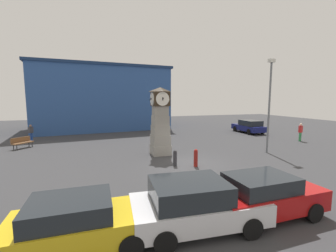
% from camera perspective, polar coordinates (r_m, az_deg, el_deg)
% --- Properties ---
extents(ground_plane, '(71.64, 71.64, 0.00)m').
position_cam_1_polar(ground_plane, '(14.18, 5.81, -9.58)').
color(ground_plane, '#38383A').
extents(clock_tower, '(1.58, 1.60, 4.83)m').
position_cam_1_polar(clock_tower, '(16.08, -1.97, 0.89)').
color(clock_tower, gray).
rests_on(clock_tower, ground_plane).
extents(bollard_near_tower, '(0.24, 0.24, 1.07)m').
position_cam_1_polar(bollard_near_tower, '(13.56, 7.06, -7.99)').
color(bollard_near_tower, maroon).
rests_on(bollard_near_tower, ground_plane).
extents(bollard_mid_row, '(0.23, 0.23, 0.98)m').
position_cam_1_polar(bollard_mid_row, '(13.60, 1.79, -8.09)').
color(bollard_mid_row, '#333338').
rests_on(bollard_mid_row, ground_plane).
extents(car_navy_sedan, '(3.85, 1.92, 1.42)m').
position_cam_1_polar(car_navy_sedan, '(6.99, -21.59, -21.77)').
color(car_navy_sedan, gold).
rests_on(car_navy_sedan, ground_plane).
extents(car_near_tower, '(4.27, 2.31, 1.54)m').
position_cam_1_polar(car_near_tower, '(7.43, 6.95, -19.04)').
color(car_near_tower, silver).
rests_on(car_near_tower, ground_plane).
extents(car_by_building, '(3.93, 1.88, 1.48)m').
position_cam_1_polar(car_by_building, '(8.67, 23.41, -15.82)').
color(car_by_building, '#A51111').
rests_on(car_by_building, ground_plane).
extents(car_far_lot, '(2.08, 4.34, 1.50)m').
position_cam_1_polar(car_far_lot, '(28.18, 19.89, -0.09)').
color(car_far_lot, navy).
rests_on(car_far_lot, ground_plane).
extents(bench, '(1.45, 1.55, 0.90)m').
position_cam_1_polar(bench, '(21.85, -33.08, -3.39)').
color(bench, brown).
rests_on(bench, ground_plane).
extents(pedestrian_near_bench, '(0.41, 0.47, 1.57)m').
position_cam_1_polar(pedestrian_near_bench, '(25.03, -31.48, -1.25)').
color(pedestrian_near_bench, '#264CA5').
rests_on(pedestrian_near_bench, ground_plane).
extents(pedestrian_crossing_lot, '(0.46, 0.36, 1.71)m').
position_cam_1_polar(pedestrian_crossing_lot, '(24.66, 30.60, -1.10)').
color(pedestrian_crossing_lot, '#338C4C').
rests_on(pedestrian_crossing_lot, ground_plane).
extents(street_lamp_near_road, '(0.50, 0.24, 6.85)m').
position_cam_1_polar(street_lamp_near_road, '(18.09, 24.38, 6.03)').
color(street_lamp_near_road, slate).
rests_on(street_lamp_near_road, ground_plane).
extents(warehouse_blue_far, '(17.71, 12.16, 8.17)m').
position_cam_1_polar(warehouse_blue_far, '(32.38, -16.54, 6.82)').
color(warehouse_blue_far, '#2D5193').
rests_on(warehouse_blue_far, ground_plane).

